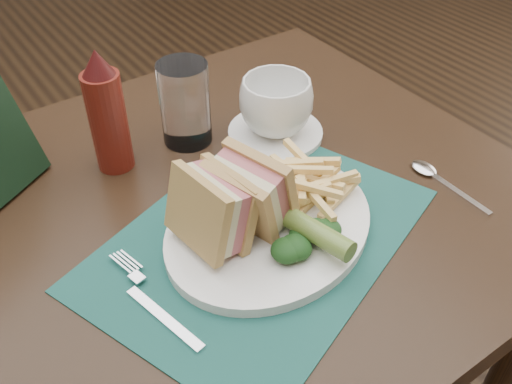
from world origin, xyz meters
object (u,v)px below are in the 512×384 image
Objects in this scene: sandwich_half_a at (198,217)px; drinking_glass at (185,104)px; sandwich_half_b at (240,200)px; table_main at (220,359)px; saucer at (275,133)px; coffee_cup at (276,106)px; ketchup_bottle at (106,111)px; placemat at (259,238)px; plate at (269,226)px.

drinking_glass is at bearing 56.71° from sandwich_half_a.
table_main is at bearing 73.78° from sandwich_half_b.
coffee_cup is at bearing 0.00° from saucer.
table_main is 0.47m from drinking_glass.
ketchup_bottle reaches higher than drinking_glass.
drinking_glass is (0.11, 0.23, -0.00)m from sandwich_half_a.
sandwich_half_b reaches higher than placemat.
table_main is 8.95× the size of sandwich_half_b.
drinking_glass reaches higher than saucer.
saucer is (0.14, 0.17, -0.00)m from plate.
sandwich_half_a and sandwich_half_b have the same top height.
sandwich_half_b is 0.89× the size of coffee_cup.
plate is at bearing -94.13° from drinking_glass.
saucer is (0.17, 0.08, 0.38)m from table_main.
plate is 1.61× the size of ketchup_bottle.
ketchup_bottle is (-0.24, 0.07, 0.04)m from coffee_cup.
table_main is 0.45m from sandwich_half_b.
ketchup_bottle reaches higher than sandwich_half_a.
table_main is 4.84× the size of ketchup_bottle.
plate is 2.66× the size of coffee_cup.
sandwich_half_b is 0.54× the size of ketchup_bottle.
saucer is at bearing -17.22° from ketchup_bottle.
placemat is at bearing -71.06° from ketchup_bottle.
placemat is 4.30× the size of sandwich_half_b.
ketchup_bottle is (-0.24, 0.07, 0.09)m from saucer.
plate is 2.00× the size of saucer.
ketchup_bottle reaches higher than placemat.
ketchup_bottle is (-0.06, 0.24, 0.03)m from sandwich_half_b.
sandwich_half_a is 0.26m from drinking_glass.
sandwich_half_a is 0.29m from saucer.
sandwich_half_b is at bearing 150.64° from placemat.
sandwich_half_a is at bearing 169.16° from placemat.
plate is at bearing -128.42° from saucer.
sandwich_half_a is (-0.08, 0.01, 0.07)m from placemat.
saucer is at bearing -30.52° from drinking_glass.
coffee_cup is at bearing 48.59° from placemat.
table_main is 3.00× the size of plate.
plate is 0.07m from sandwich_half_b.
sandwich_half_b is 0.24m from drinking_glass.
sandwich_half_b reaches higher than coffee_cup.
sandwich_half_a reaches higher than saucer.
table_main is 0.47m from coffee_cup.
drinking_glass is (0.05, 0.15, 0.44)m from table_main.
ketchup_bottle reaches higher than sandwich_half_b.
sandwich_half_a reaches higher than placemat.
table_main is 7.98× the size of coffee_cup.
drinking_glass is at bearing 70.16° from table_main.
placemat is at bearing -44.32° from sandwich_half_b.
placemat is 0.26m from drinking_glass.
ketchup_bottle reaches higher than saucer.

